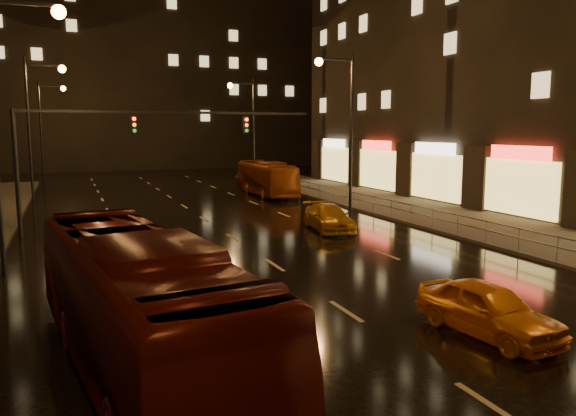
{
  "coord_description": "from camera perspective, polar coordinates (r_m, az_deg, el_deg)",
  "views": [
    {
      "loc": [
        -7.29,
        -9.95,
        5.22
      ],
      "look_at": [
        -0.2,
        8.07,
        2.5
      ],
      "focal_mm": 35.0,
      "sensor_mm": 36.0,
      "label": 1
    }
  ],
  "objects": [
    {
      "name": "taxi_near",
      "position": [
        15.36,
        19.65,
        -9.65
      ],
      "size": [
        2.09,
        4.19,
        1.37
      ],
      "primitive_type": "imported",
      "rotation": [
        0.0,
        0.0,
        0.12
      ],
      "color": "orange",
      "rests_on": "ground"
    },
    {
      "name": "ground",
      "position": [
        31.26,
        -7.69,
        -1.69
      ],
      "size": [
        140.0,
        140.0,
        0.0
      ],
      "primitive_type": "plane",
      "color": "black",
      "rests_on": "ground"
    },
    {
      "name": "taxi_far",
      "position": [
        29.4,
        4.14,
        -0.96
      ],
      "size": [
        2.39,
        4.69,
        1.31
      ],
      "primitive_type": "imported",
      "rotation": [
        0.0,
        0.0,
        -0.13
      ],
      "color": "orange",
      "rests_on": "ground"
    },
    {
      "name": "sidewalk_right",
      "position": [
        32.88,
        18.1,
        -1.41
      ],
      "size": [
        7.0,
        70.0,
        0.15
      ],
      "primitive_type": "cube",
      "color": "#38332D",
      "rests_on": "ground"
    },
    {
      "name": "railing_right",
      "position": [
        33.25,
        10.47,
        0.39
      ],
      "size": [
        0.05,
        56.0,
        1.0
      ],
      "color": "#99999E",
      "rests_on": "sidewalk_right"
    },
    {
      "name": "bus_curb",
      "position": [
        44.87,
        -2.23,
        3.03
      ],
      "size": [
        2.55,
        9.71,
        2.69
      ],
      "primitive_type": "imported",
      "rotation": [
        0.0,
        0.0,
        -0.03
      ],
      "color": "#9C3F0F",
      "rests_on": "ground"
    },
    {
      "name": "building_distant",
      "position": [
        83.7,
        -14.06,
        16.55
      ],
      "size": [
        44.0,
        16.0,
        36.0
      ],
      "primitive_type": "cube",
      "color": "black",
      "rests_on": "ground"
    },
    {
      "name": "bus_red",
      "position": [
        12.6,
        -15.02,
        -9.34
      ],
      "size": [
        4.03,
        11.18,
        3.04
      ],
      "primitive_type": "imported",
      "rotation": [
        0.0,
        0.0,
        0.14
      ],
      "color": "#51110B",
      "rests_on": "ground"
    },
    {
      "name": "traffic_signal",
      "position": [
        30.03,
        -17.34,
        6.71
      ],
      "size": [
        15.31,
        0.32,
        6.2
      ],
      "color": "black",
      "rests_on": "ground"
    }
  ]
}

